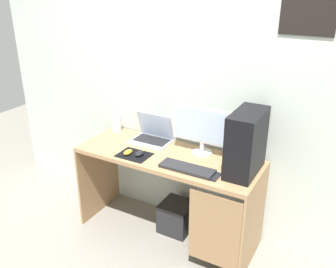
{
  "coord_description": "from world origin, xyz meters",
  "views": [
    {
      "loc": [
        1.3,
        -2.32,
        2.1
      ],
      "look_at": [
        0.0,
        0.0,
        0.96
      ],
      "focal_mm": 39.18,
      "sensor_mm": 36.0,
      "label": 1
    }
  ],
  "objects_px": {
    "speaker": "(117,123)",
    "keyboard": "(187,168)",
    "pc_tower": "(246,143)",
    "cell_phone": "(214,176)",
    "laptop": "(152,136)",
    "mouse_right": "(128,152)",
    "mouse_left": "(140,153)",
    "monitor": "(202,129)",
    "subwoofer": "(177,216)"
  },
  "relations": [
    {
      "from": "laptop",
      "to": "mouse_right",
      "type": "distance_m",
      "value": 0.33
    },
    {
      "from": "laptop",
      "to": "pc_tower",
      "type": "bearing_deg",
      "value": -9.17
    },
    {
      "from": "pc_tower",
      "to": "speaker",
      "type": "bearing_deg",
      "value": 172.38
    },
    {
      "from": "pc_tower",
      "to": "cell_phone",
      "type": "xyz_separation_m",
      "value": [
        -0.16,
        -0.18,
        -0.23
      ]
    },
    {
      "from": "monitor",
      "to": "mouse_left",
      "type": "distance_m",
      "value": 0.54
    },
    {
      "from": "laptop",
      "to": "subwoofer",
      "type": "xyz_separation_m",
      "value": [
        0.29,
        -0.08,
        -0.69
      ]
    },
    {
      "from": "mouse_left",
      "to": "mouse_right",
      "type": "distance_m",
      "value": 0.1
    },
    {
      "from": "keyboard",
      "to": "cell_phone",
      "type": "height_order",
      "value": "keyboard"
    },
    {
      "from": "pc_tower",
      "to": "mouse_left",
      "type": "distance_m",
      "value": 0.86
    },
    {
      "from": "monitor",
      "to": "mouse_left",
      "type": "relative_size",
      "value": 5.32
    },
    {
      "from": "subwoofer",
      "to": "mouse_right",
      "type": "bearing_deg",
      "value": -142.96
    },
    {
      "from": "monitor",
      "to": "keyboard",
      "type": "xyz_separation_m",
      "value": [
        0.02,
        -0.3,
        -0.21
      ]
    },
    {
      "from": "laptop",
      "to": "monitor",
      "type": "bearing_deg",
      "value": -2.42
    },
    {
      "from": "pc_tower",
      "to": "monitor",
      "type": "xyz_separation_m",
      "value": [
        -0.4,
        0.12,
        -0.02
      ]
    },
    {
      "from": "keyboard",
      "to": "mouse_left",
      "type": "bearing_deg",
      "value": 177.37
    },
    {
      "from": "pc_tower",
      "to": "speaker",
      "type": "relative_size",
      "value": 3.06
    },
    {
      "from": "subwoofer",
      "to": "laptop",
      "type": "bearing_deg",
      "value": 163.92
    },
    {
      "from": "pc_tower",
      "to": "monitor",
      "type": "bearing_deg",
      "value": 163.0
    },
    {
      "from": "speaker",
      "to": "cell_phone",
      "type": "relative_size",
      "value": 1.18
    },
    {
      "from": "laptop",
      "to": "mouse_left",
      "type": "height_order",
      "value": "laptop"
    },
    {
      "from": "speaker",
      "to": "keyboard",
      "type": "bearing_deg",
      "value": -21.21
    },
    {
      "from": "laptop",
      "to": "keyboard",
      "type": "distance_m",
      "value": 0.6
    },
    {
      "from": "laptop",
      "to": "mouse_right",
      "type": "xyz_separation_m",
      "value": [
        -0.03,
        -0.33,
        -0.03
      ]
    },
    {
      "from": "mouse_right",
      "to": "subwoofer",
      "type": "xyz_separation_m",
      "value": [
        0.32,
        0.24,
        -0.67
      ]
    },
    {
      "from": "speaker",
      "to": "mouse_left",
      "type": "bearing_deg",
      "value": -35.15
    },
    {
      "from": "keyboard",
      "to": "subwoofer",
      "type": "bearing_deg",
      "value": 131.32
    },
    {
      "from": "keyboard",
      "to": "cell_phone",
      "type": "distance_m",
      "value": 0.22
    },
    {
      "from": "laptop",
      "to": "subwoofer",
      "type": "height_order",
      "value": "laptop"
    },
    {
      "from": "mouse_left",
      "to": "subwoofer",
      "type": "bearing_deg",
      "value": 43.85
    },
    {
      "from": "pc_tower",
      "to": "cell_phone",
      "type": "relative_size",
      "value": 3.6
    },
    {
      "from": "pc_tower",
      "to": "mouse_right",
      "type": "xyz_separation_m",
      "value": [
        -0.91,
        -0.19,
        -0.21
      ]
    },
    {
      "from": "pc_tower",
      "to": "mouse_left",
      "type": "xyz_separation_m",
      "value": [
        -0.81,
        -0.16,
        -0.21
      ]
    },
    {
      "from": "speaker",
      "to": "keyboard",
      "type": "distance_m",
      "value": 0.98
    },
    {
      "from": "pc_tower",
      "to": "cell_phone",
      "type": "height_order",
      "value": "pc_tower"
    },
    {
      "from": "monitor",
      "to": "laptop",
      "type": "distance_m",
      "value": 0.51
    },
    {
      "from": "cell_phone",
      "to": "subwoofer",
      "type": "height_order",
      "value": "cell_phone"
    },
    {
      "from": "speaker",
      "to": "keyboard",
      "type": "xyz_separation_m",
      "value": [
        0.91,
        -0.35,
        -0.06
      ]
    },
    {
      "from": "cell_phone",
      "to": "keyboard",
      "type": "bearing_deg",
      "value": -179.96
    },
    {
      "from": "mouse_right",
      "to": "monitor",
      "type": "bearing_deg",
      "value": 30.99
    },
    {
      "from": "keyboard",
      "to": "cell_phone",
      "type": "xyz_separation_m",
      "value": [
        0.22,
        0.0,
        -0.01
      ]
    },
    {
      "from": "speaker",
      "to": "mouse_right",
      "type": "bearing_deg",
      "value": -43.47
    },
    {
      "from": "monitor",
      "to": "keyboard",
      "type": "distance_m",
      "value": 0.37
    },
    {
      "from": "speaker",
      "to": "keyboard",
      "type": "relative_size",
      "value": 0.36
    },
    {
      "from": "speaker",
      "to": "monitor",
      "type": "bearing_deg",
      "value": -3.26
    },
    {
      "from": "pc_tower",
      "to": "keyboard",
      "type": "xyz_separation_m",
      "value": [
        -0.38,
        -0.18,
        -0.22
      ]
    },
    {
      "from": "pc_tower",
      "to": "subwoofer",
      "type": "bearing_deg",
      "value": 174.4
    },
    {
      "from": "monitor",
      "to": "mouse_right",
      "type": "height_order",
      "value": "monitor"
    },
    {
      "from": "monitor",
      "to": "subwoofer",
      "type": "height_order",
      "value": "monitor"
    },
    {
      "from": "mouse_left",
      "to": "subwoofer",
      "type": "height_order",
      "value": "mouse_left"
    },
    {
      "from": "mouse_right",
      "to": "cell_phone",
      "type": "distance_m",
      "value": 0.75
    }
  ]
}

